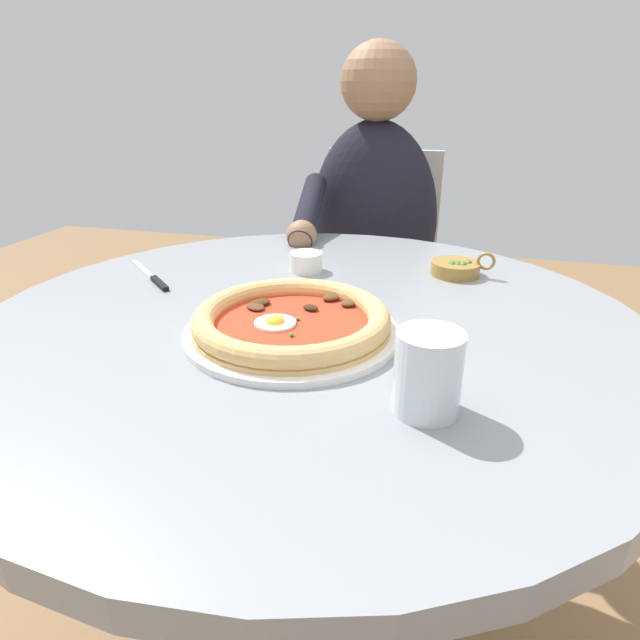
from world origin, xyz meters
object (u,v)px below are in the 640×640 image
(pizza_on_plate, at_px, (292,322))
(diner_person, at_px, (369,292))
(water_glass, at_px, (427,378))
(steak_knife, at_px, (154,278))
(ramekin_capers, at_px, (306,261))
(olive_pan, at_px, (457,268))
(dining_table, at_px, (311,378))
(cafe_chair_diner, at_px, (377,272))

(pizza_on_plate, height_order, diner_person, diner_person)
(water_glass, height_order, steak_knife, water_glass)
(ramekin_capers, distance_m, olive_pan, 0.29)
(dining_table, height_order, pizza_on_plate, pizza_on_plate)
(ramekin_capers, bearing_deg, pizza_on_plate, 12.33)
(water_glass, bearing_deg, ramekin_capers, -148.85)
(dining_table, height_order, cafe_chair_diner, cafe_chair_diner)
(dining_table, distance_m, diner_person, 0.72)
(steak_knife, height_order, olive_pan, olive_pan)
(water_glass, bearing_deg, cafe_chair_diner, -168.35)
(water_glass, bearing_deg, pizza_on_plate, -126.59)
(steak_knife, bearing_deg, water_glass, 59.13)
(steak_knife, distance_m, olive_pan, 0.57)
(pizza_on_plate, relative_size, steak_knife, 1.88)
(pizza_on_plate, bearing_deg, olive_pan, 146.94)
(steak_knife, relative_size, cafe_chair_diner, 0.18)
(steak_knife, bearing_deg, olive_pan, 107.96)
(steak_knife, height_order, ramekin_capers, ramekin_capers)
(steak_knife, distance_m, ramekin_capers, 0.29)
(pizza_on_plate, distance_m, ramekin_capers, 0.29)
(pizza_on_plate, bearing_deg, diner_person, -178.68)
(dining_table, bearing_deg, water_glass, 41.11)
(steak_knife, bearing_deg, pizza_on_plate, 63.11)
(water_glass, relative_size, olive_pan, 0.80)
(ramekin_capers, relative_size, diner_person, 0.05)
(dining_table, relative_size, water_glass, 11.11)
(olive_pan, xyz_separation_m, cafe_chair_diner, (-0.59, -0.24, -0.22))
(olive_pan, bearing_deg, ramekin_capers, -79.79)
(pizza_on_plate, xyz_separation_m, water_glass, (0.15, 0.20, 0.02))
(pizza_on_plate, relative_size, cafe_chair_diner, 0.34)
(dining_table, distance_m, ramekin_capers, 0.26)
(water_glass, distance_m, diner_person, 0.99)
(dining_table, distance_m, water_glass, 0.33)
(water_glass, relative_size, ramekin_capers, 1.48)
(steak_knife, bearing_deg, dining_table, 74.76)
(pizza_on_plate, distance_m, cafe_chair_diner, 0.95)
(water_glass, relative_size, steak_knife, 0.57)
(dining_table, bearing_deg, steak_knife, -105.24)
(ramekin_capers, height_order, diner_person, diner_person)
(olive_pan, bearing_deg, steak_knife, -72.04)
(olive_pan, bearing_deg, dining_table, -38.88)
(water_glass, xyz_separation_m, cafe_chair_diner, (-1.07, -0.22, -0.24))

